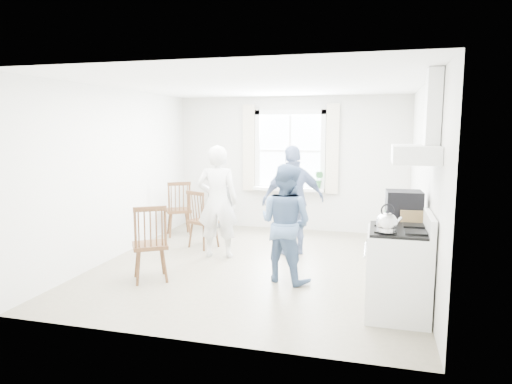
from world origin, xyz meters
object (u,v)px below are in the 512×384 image
low_cabinet (402,257)px  windsor_chair_a (179,203)px  gas_stove (398,272)px  windsor_chair_c (150,235)px  stereo_stack (404,206)px  person_left (218,202)px  windsor_chair_b (199,213)px  person_right (293,200)px  person_mid (286,223)px

low_cabinet → windsor_chair_a: bearing=152.7°
gas_stove → windsor_chair_c: bearing=175.2°
stereo_stack → windsor_chair_c: 3.18m
windsor_chair_a → windsor_chair_c: bearing=-73.9°
low_cabinet → windsor_chair_c: 3.16m
low_cabinet → windsor_chair_c: (-3.13, -0.45, 0.18)m
gas_stove → stereo_stack: size_ratio=2.61×
low_cabinet → person_left: person_left is taller
stereo_stack → person_left: person_left is taller
stereo_stack → windsor_chair_a: (-3.82, 1.99, -0.45)m
windsor_chair_b → low_cabinet: bearing=-22.2°
windsor_chair_c → person_right: person_right is taller
stereo_stack → person_right: bearing=138.3°
windsor_chair_c → person_mid: bearing=18.0°
person_left → windsor_chair_a: bearing=-52.8°
windsor_chair_b → person_right: person_right is taller
gas_stove → stereo_stack: 0.91m
gas_stove → person_mid: size_ratio=0.72×
stereo_stack → windsor_chair_a: bearing=152.4°
person_mid → person_right: 1.31m
windsor_chair_a → windsor_chair_b: windsor_chair_a is taller
stereo_stack → person_mid: 1.49m
gas_stove → windsor_chair_c: (-3.06, 0.25, 0.15)m
windsor_chair_b → windsor_chair_a: bearing=134.0°
stereo_stack → gas_stove: bearing=-95.3°
windsor_chair_b → person_mid: person_mid is taller
low_cabinet → person_right: size_ratio=0.52×
windsor_chair_b → windsor_chair_c: windsor_chair_c is taller
person_mid → stereo_stack: bearing=-162.6°
gas_stove → person_mid: (-1.39, 0.79, 0.29)m
low_cabinet → windsor_chair_c: size_ratio=0.87×
person_mid → person_left: bearing=-11.8°
stereo_stack → windsor_chair_b: bearing=157.5°
windsor_chair_a → person_left: bearing=-43.1°
windsor_chair_c → person_right: (1.53, 1.84, 0.24)m
person_left → windsor_chair_c: bearing=62.6°
stereo_stack → person_mid: size_ratio=0.28×
gas_stove → windsor_chair_a: size_ratio=1.08×
low_cabinet → stereo_stack: 0.63m
gas_stove → person_left: (-2.62, 1.61, 0.39)m
windsor_chair_a → person_left: 1.57m
stereo_stack → person_right: (-1.59, 1.41, -0.22)m
stereo_stack → windsor_chair_a: size_ratio=0.41×
gas_stove → stereo_stack: bearing=84.7°
windsor_chair_a → windsor_chair_c: (0.70, -2.42, -0.00)m
person_right → stereo_stack: bearing=110.1°
windsor_chair_b → stereo_stack: bearing=-22.5°
low_cabinet → person_left: bearing=161.2°
windsor_chair_c → low_cabinet: bearing=8.1°
low_cabinet → windsor_chair_a: windsor_chair_a is taller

